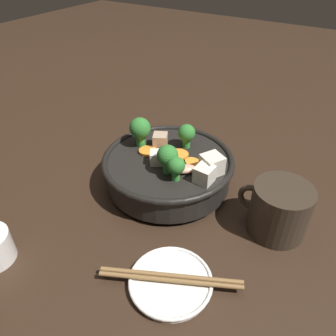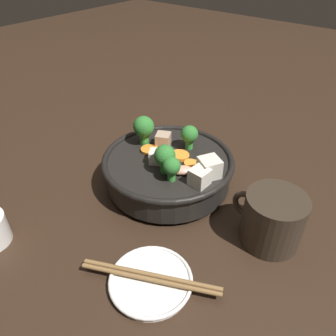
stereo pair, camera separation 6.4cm
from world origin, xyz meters
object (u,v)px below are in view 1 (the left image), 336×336
at_px(side_saucer, 171,282).
at_px(stirfry_bowl, 168,167).
at_px(dark_mug, 279,210).
at_px(chopsticks_pair, 171,278).

bearing_deg(side_saucer, stirfry_bowl, -57.07).
height_order(stirfry_bowl, dark_mug, stirfry_bowl).
distance_m(stirfry_bowl, chopsticks_pair, 0.23).
distance_m(stirfry_bowl, dark_mug, 0.22).
relative_size(dark_mug, chopsticks_pair, 0.63).
bearing_deg(stirfry_bowl, side_saucer, 122.93).
bearing_deg(dark_mug, stirfry_bowl, -1.60).
height_order(stirfry_bowl, chopsticks_pair, stirfry_bowl).
xyz_separation_m(side_saucer, dark_mug, (-0.09, -0.19, 0.04)).
bearing_deg(dark_mug, side_saucer, 63.69).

